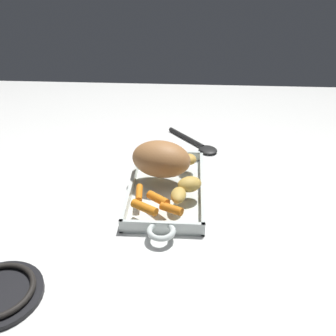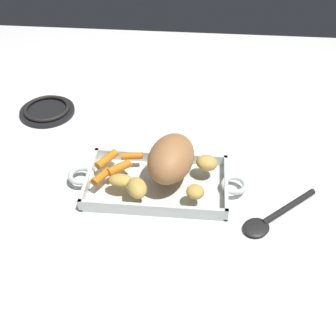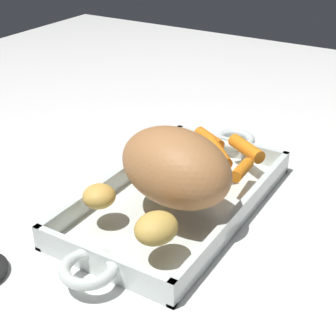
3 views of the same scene
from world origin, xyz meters
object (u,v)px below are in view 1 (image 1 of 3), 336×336
at_px(baby_carrot_southeast, 139,193).
at_px(baby_carrot_short, 171,209).
at_px(baby_carrot_long, 144,207).
at_px(potato_near_roast, 189,184).
at_px(potato_corner, 154,153).
at_px(serving_spoon, 198,144).
at_px(pork_roast, 161,159).
at_px(baby_carrot_northwest, 158,199).
at_px(potato_golden_small, 189,159).
at_px(roasting_dish, 167,189).
at_px(potato_whole, 178,195).

height_order(baby_carrot_southeast, baby_carrot_short, baby_carrot_short).
height_order(baby_carrot_long, potato_near_roast, potato_near_roast).
bearing_deg(potato_corner, baby_carrot_long, -0.05).
xyz_separation_m(baby_carrot_short, potato_corner, (-0.25, -0.06, 0.01)).
relative_size(baby_carrot_long, serving_spoon, 0.35).
height_order(potato_corner, serving_spoon, potato_corner).
xyz_separation_m(pork_roast, potato_near_roast, (0.07, 0.08, -0.03)).
xyz_separation_m(potato_near_roast, potato_corner, (-0.16, -0.10, -0.00)).
distance_m(pork_roast, baby_carrot_southeast, 0.12).
xyz_separation_m(baby_carrot_northwest, serving_spoon, (-0.37, 0.10, -0.04)).
bearing_deg(baby_carrot_short, baby_carrot_southeast, -126.55).
bearing_deg(baby_carrot_northwest, potato_near_roast, 126.77).
height_order(pork_roast, baby_carrot_northwest, pork_roast).
xyz_separation_m(baby_carrot_short, potato_near_roast, (-0.09, 0.04, 0.01)).
bearing_deg(serving_spoon, baby_carrot_northwest, -56.07).
height_order(baby_carrot_northwest, potato_golden_small, potato_golden_small).
xyz_separation_m(roasting_dish, baby_carrot_northwest, (0.10, -0.01, 0.03)).
distance_m(baby_carrot_southeast, baby_carrot_short, 0.10).
relative_size(baby_carrot_northwest, potato_whole, 1.06).
xyz_separation_m(baby_carrot_southeast, potato_whole, (0.01, 0.10, 0.01)).
relative_size(baby_carrot_short, potato_corner, 1.04).
height_order(roasting_dish, serving_spoon, roasting_dish).
xyz_separation_m(potato_near_roast, serving_spoon, (-0.32, 0.02, -0.05)).
height_order(pork_roast, potato_whole, pork_roast).
distance_m(pork_roast, potato_golden_small, 0.10).
bearing_deg(pork_roast, baby_carrot_long, -9.15).
distance_m(baby_carrot_long, potato_golden_small, 0.25).
bearing_deg(baby_carrot_long, baby_carrot_short, 89.42).
distance_m(baby_carrot_southeast, potato_near_roast, 0.13).
distance_m(potato_corner, serving_spoon, 0.21).
distance_m(baby_carrot_long, potato_corner, 0.25).
xyz_separation_m(roasting_dish, baby_carrot_short, (0.13, 0.02, 0.03)).
bearing_deg(baby_carrot_southeast, potato_golden_small, 144.03).
distance_m(baby_carrot_northwest, potato_golden_small, 0.21).
xyz_separation_m(baby_carrot_northwest, potato_near_roast, (-0.06, 0.08, 0.01)).
bearing_deg(potato_corner, potato_golden_small, 76.16).
relative_size(potato_near_roast, serving_spoon, 0.32).
bearing_deg(baby_carrot_southeast, serving_spoon, 156.78).
distance_m(baby_carrot_short, potato_corner, 0.26).
bearing_deg(potato_golden_small, baby_carrot_southeast, -35.97).
bearing_deg(potato_corner, baby_carrot_southeast, -6.13).
bearing_deg(baby_carrot_northwest, potato_whole, 105.49).
height_order(roasting_dish, potato_whole, potato_whole).
bearing_deg(potato_whole, potato_corner, -159.12).
relative_size(baby_carrot_northwest, potato_near_roast, 1.03).
height_order(baby_carrot_long, baby_carrot_northwest, baby_carrot_northwest).
bearing_deg(serving_spoon, potato_corner, -80.78).
relative_size(pork_roast, serving_spoon, 0.82).
bearing_deg(baby_carrot_long, baby_carrot_northwest, 141.67).
distance_m(potato_near_roast, serving_spoon, 0.32).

